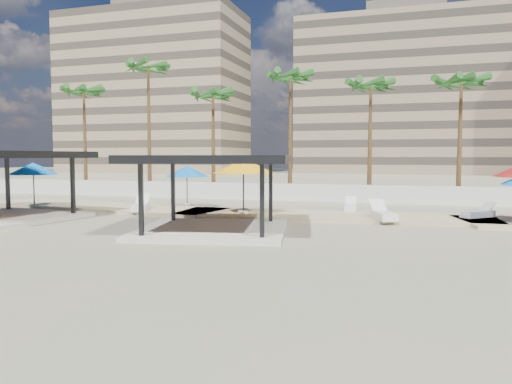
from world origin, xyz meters
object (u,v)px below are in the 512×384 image
(lounger_d, at_px, (478,214))
(pavilion_central, at_px, (212,186))
(lounger_a, at_px, (141,206))
(lounger_c, at_px, (383,215))
(umbrella_a, at_px, (33,169))
(lounger_b, at_px, (351,207))

(lounger_d, bearing_deg, pavilion_central, 167.91)
(lounger_a, bearing_deg, lounger_c, -112.29)
(pavilion_central, height_order, lounger_d, pavilion_central)
(umbrella_a, distance_m, lounger_d, 24.67)
(lounger_a, distance_m, lounger_c, 12.97)
(pavilion_central, bearing_deg, lounger_d, 21.54)
(umbrella_a, distance_m, lounger_b, 18.61)
(lounger_a, xyz_separation_m, lounger_d, (17.35, 2.14, -0.03))
(lounger_c, bearing_deg, lounger_a, 68.44)
(pavilion_central, distance_m, lounger_d, 13.22)
(pavilion_central, relative_size, lounger_c, 3.14)
(lounger_c, distance_m, lounger_d, 4.88)
(lounger_a, bearing_deg, umbrella_a, 68.10)
(lounger_c, bearing_deg, pavilion_central, 106.39)
(umbrella_a, bearing_deg, lounger_c, 0.14)
(lounger_d, bearing_deg, lounger_c, 160.38)
(lounger_c, xyz_separation_m, lounger_d, (4.39, 2.14, -0.03))
(lounger_a, bearing_deg, lounger_d, -105.26)
(pavilion_central, distance_m, lounger_c, 8.46)
(lounger_c, bearing_deg, umbrella_a, 68.58)
(lounger_a, distance_m, lounger_d, 17.48)
(lounger_a, bearing_deg, pavilion_central, -150.92)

